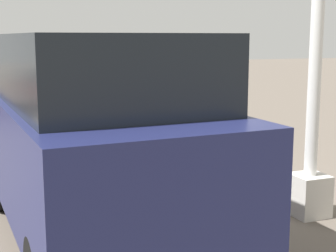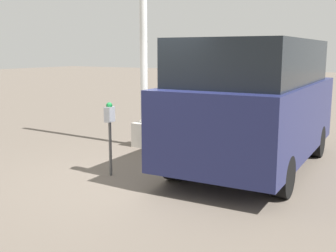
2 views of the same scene
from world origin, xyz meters
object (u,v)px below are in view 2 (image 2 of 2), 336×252
Objects in this scene: parked_van at (254,101)px; fire_hydrant at (267,105)px; parking_meter_far at (260,87)px; parking_meter_near at (110,122)px; lamp_post at (144,63)px.

parked_van is 5.94× the size of fire_hydrant.
parking_meter_far is 5.83m from parked_van.
parking_meter_far is 1.79× the size of fire_hydrant.
parked_van reaches higher than parking_meter_near.
parked_van is (-5.55, -1.77, 0.21)m from parking_meter_far.
fire_hydrant is (0.64, -0.04, -0.64)m from parking_meter_far.
fire_hydrant is (6.19, 1.74, -0.85)m from parked_van.
parked_van is 6.48m from fire_hydrant.
lamp_post is at bearing 10.04° from parking_meter_near.
parking_meter_far is at bearing 176.65° from fire_hydrant.
parking_meter_far is 0.24× the size of lamp_post.
parking_meter_near reaches higher than fire_hydrant.
parking_meter_near is at bearing 169.16° from parking_meter_far.
parking_meter_near is 2.65m from parked_van.
lamp_post is at bearing 170.27° from fire_hydrant.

